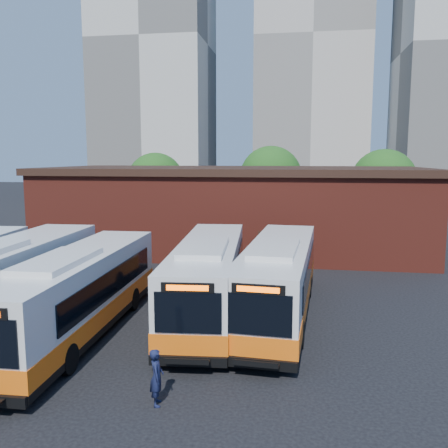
% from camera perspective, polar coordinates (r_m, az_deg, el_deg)
% --- Properties ---
extents(ground, '(220.00, 220.00, 0.00)m').
position_cam_1_polar(ground, '(18.60, -7.43, -14.73)').
color(ground, black).
extents(bus_west, '(3.30, 13.78, 3.73)m').
position_cam_1_polar(bus_west, '(22.07, -25.02, -7.12)').
color(bus_west, silver).
rests_on(bus_west, ground).
extents(bus_midwest, '(2.99, 12.96, 3.51)m').
position_cam_1_polar(bus_midwest, '(20.29, -17.21, -8.30)').
color(bus_midwest, silver).
rests_on(bus_midwest, ground).
extents(bus_mideast, '(3.66, 13.05, 3.51)m').
position_cam_1_polar(bus_mideast, '(21.88, -1.89, -6.74)').
color(bus_mideast, silver).
rests_on(bus_mideast, ground).
extents(bus_east, '(3.49, 13.04, 3.51)m').
position_cam_1_polar(bus_east, '(21.70, 6.56, -6.92)').
color(bus_east, silver).
rests_on(bus_east, ground).
extents(transit_worker, '(0.55, 0.70, 1.69)m').
position_cam_1_polar(transit_worker, '(14.59, -8.10, -17.77)').
color(transit_worker, '#131938').
rests_on(transit_worker, ground).
extents(depot_building, '(28.60, 12.60, 6.40)m').
position_cam_1_polar(depot_building, '(36.97, 1.22, 1.97)').
color(depot_building, maroon).
rests_on(depot_building, ground).
extents(tree_west, '(6.00, 6.00, 7.65)m').
position_cam_1_polar(tree_west, '(50.75, -8.22, 5.11)').
color(tree_west, '#382314').
rests_on(tree_west, ground).
extents(tree_mid, '(6.56, 6.56, 8.36)m').
position_cam_1_polar(tree_mid, '(50.56, 5.64, 5.64)').
color(tree_mid, '#382314').
rests_on(tree_mid, ground).
extents(tree_east, '(6.24, 6.24, 7.96)m').
position_cam_1_polar(tree_east, '(48.17, 18.64, 4.84)').
color(tree_east, '#382314').
rests_on(tree_east, ground).
extents(tower_left, '(20.00, 18.00, 56.20)m').
position_cam_1_polar(tower_left, '(94.72, -8.33, 20.58)').
color(tower_left, beige).
rests_on(tower_left, ground).
extents(tower_center, '(22.00, 20.00, 61.20)m').
position_cam_1_polar(tower_center, '(105.04, 10.54, 20.67)').
color(tower_center, '#BDB6AC').
rests_on(tower_center, ground).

